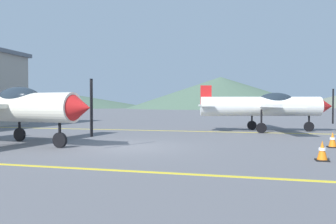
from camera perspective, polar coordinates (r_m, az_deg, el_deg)
The scene contains 9 objects.
ground_plane at distance 12.70m, azimuth -6.94°, elevation -6.08°, with size 400.00×400.00×0.00m, color slate.
apron_line_near at distance 8.85m, azimuth -17.07°, elevation -9.38°, with size 80.00×0.16×0.01m, color yellow.
apron_line_far at distance 19.88m, azimuth 0.84°, elevation -3.34°, with size 80.00×0.16×0.01m, color yellow.
airplane_near at distance 14.62m, azimuth -26.51°, elevation 0.91°, with size 8.08×9.28×2.77m.
airplane_mid at distance 20.30m, azimuth 16.73°, elevation 1.10°, with size 8.11×9.24×2.77m.
traffic_cone_front at distance 13.82m, azimuth 26.98°, elevation -4.41°, with size 0.36×0.36×0.59m.
traffic_cone_side at distance 10.47m, azimuth 25.51°, elevation -6.21°, with size 0.36×0.36×0.59m.
hill_left at distance 153.24m, azimuth -17.85°, elevation 1.97°, with size 79.41×79.41×6.58m, color #4C6651.
hill_centerleft at distance 125.28m, azimuth 9.25°, elevation 3.39°, with size 72.02×72.02×11.97m, color #4C6651.
Camera 1 is at (4.49, -11.76, 1.65)m, focal length 34.63 mm.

